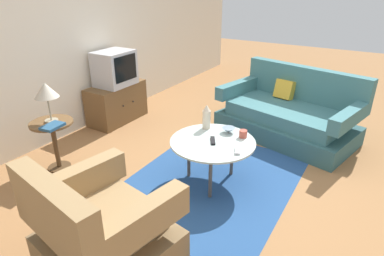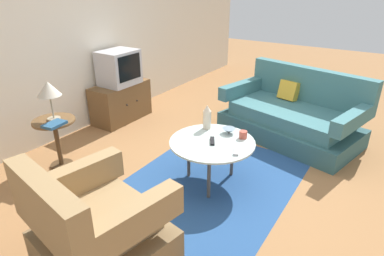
% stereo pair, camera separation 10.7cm
% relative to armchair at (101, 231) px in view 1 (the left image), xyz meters
% --- Properties ---
extents(ground_plane, '(16.00, 16.00, 0.00)m').
position_rel_armchair_xyz_m(ground_plane, '(1.51, -0.23, -0.30)').
color(ground_plane, olive).
extents(back_wall, '(9.00, 0.12, 2.70)m').
position_rel_armchair_xyz_m(back_wall, '(1.51, 2.10, 1.05)').
color(back_wall, beige).
rests_on(back_wall, ground).
extents(area_rug, '(2.02, 1.58, 0.00)m').
position_rel_armchair_xyz_m(area_rug, '(1.37, -0.17, -0.30)').
color(area_rug, navy).
rests_on(area_rug, ground).
extents(armchair, '(0.97, 0.99, 0.85)m').
position_rel_armchair_xyz_m(armchair, '(0.00, 0.00, 0.00)').
color(armchair, brown).
rests_on(armchair, ground).
extents(couch, '(1.32, 1.88, 0.87)m').
position_rel_armchair_xyz_m(couch, '(2.90, -0.51, -0.02)').
color(couch, '#325C60').
rests_on(couch, ground).
extents(coffee_table, '(0.85, 0.85, 0.48)m').
position_rel_armchair_xyz_m(coffee_table, '(1.36, -0.17, 0.14)').
color(coffee_table, '#B2C6C1').
rests_on(coffee_table, ground).
extents(side_table, '(0.44, 0.44, 0.56)m').
position_rel_armchair_xyz_m(side_table, '(0.73, 1.41, 0.10)').
color(side_table, brown).
rests_on(side_table, ground).
extents(tv_stand, '(0.88, 0.44, 0.55)m').
position_rel_armchair_xyz_m(tv_stand, '(2.10, 1.79, -0.03)').
color(tv_stand, brown).
rests_on(tv_stand, ground).
extents(television, '(0.52, 0.42, 0.48)m').
position_rel_armchair_xyz_m(television, '(2.10, 1.77, 0.49)').
color(television, '#B7B7BC').
rests_on(television, tv_stand).
extents(table_lamp, '(0.24, 0.24, 0.42)m').
position_rel_armchair_xyz_m(table_lamp, '(0.74, 1.42, 0.59)').
color(table_lamp, '#9E937A').
rests_on(table_lamp, side_table).
extents(vase, '(0.09, 0.09, 0.27)m').
position_rel_armchair_xyz_m(vase, '(1.60, 0.03, 0.30)').
color(vase, beige).
rests_on(vase, coffee_table).
extents(mug, '(0.12, 0.08, 0.08)m').
position_rel_armchair_xyz_m(mug, '(1.60, -0.40, 0.21)').
color(mug, '#B74C3D').
rests_on(mug, coffee_table).
extents(bowl, '(0.14, 0.14, 0.06)m').
position_rel_armchair_xyz_m(bowl, '(1.62, -0.22, 0.20)').
color(bowl, slate).
rests_on(bowl, coffee_table).
extents(tv_remote_dark, '(0.16, 0.12, 0.02)m').
position_rel_armchair_xyz_m(tv_remote_dark, '(1.35, -0.18, 0.18)').
color(tv_remote_dark, black).
rests_on(tv_remote_dark, coffee_table).
extents(tv_remote_silver, '(0.16, 0.10, 0.02)m').
position_rel_armchair_xyz_m(tv_remote_silver, '(1.29, -0.47, 0.18)').
color(tv_remote_silver, '#B2B2B7').
rests_on(tv_remote_silver, coffee_table).
extents(book, '(0.24, 0.18, 0.03)m').
position_rel_armchair_xyz_m(book, '(0.64, 1.27, 0.28)').
color(book, navy).
rests_on(book, side_table).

